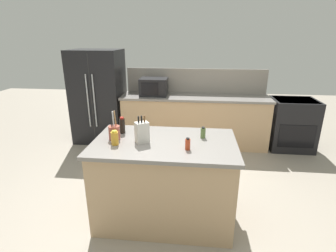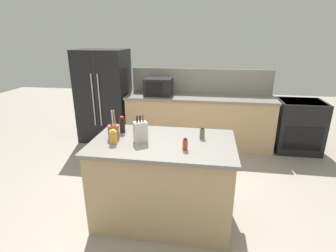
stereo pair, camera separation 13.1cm
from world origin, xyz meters
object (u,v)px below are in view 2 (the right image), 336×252
(utensil_crock, at_px, (114,131))
(range_oven, at_px, (298,126))
(refrigerator, at_px, (104,96))
(spice_jar_oregano, at_px, (202,133))
(knife_block, at_px, (140,132))
(soy_sauce_bottle, at_px, (122,125))
(honey_jar, at_px, (113,137))
(spice_jar_paprika, at_px, (185,144))
(microwave, at_px, (158,87))

(utensil_crock, bearing_deg, range_oven, 40.05)
(refrigerator, distance_m, spice_jar_oregano, 2.88)
(knife_block, xyz_separation_m, soy_sauce_bottle, (-0.28, 0.25, -0.02))
(honey_jar, xyz_separation_m, spice_jar_oregano, (0.90, 0.29, -0.01))
(range_oven, height_order, spice_jar_oregano, spice_jar_oregano)
(honey_jar, relative_size, spice_jar_paprika, 1.23)
(refrigerator, bearing_deg, spice_jar_oregano, -47.01)
(knife_block, relative_size, soy_sauce_bottle, 1.52)
(knife_block, bearing_deg, refrigerator, 86.13)
(knife_block, height_order, honey_jar, knife_block)
(knife_block, height_order, spice_jar_paprika, knife_block)
(range_oven, distance_m, spice_jar_paprika, 3.04)
(microwave, distance_m, utensil_crock, 2.20)
(knife_block, xyz_separation_m, spice_jar_oregano, (0.63, 0.20, -0.06))
(refrigerator, distance_m, range_oven, 3.65)
(range_oven, distance_m, honey_jar, 3.51)
(range_oven, xyz_separation_m, utensil_crock, (-2.61, -2.20, 0.56))
(honey_jar, distance_m, spice_jar_oregano, 0.94)
(utensil_crock, relative_size, soy_sauce_bottle, 1.68)
(microwave, relative_size, spice_jar_paprika, 4.01)
(knife_block, distance_m, spice_jar_paprika, 0.50)
(honey_jar, xyz_separation_m, soy_sauce_bottle, (-0.01, 0.34, 0.02))
(range_oven, relative_size, utensil_crock, 2.87)
(range_oven, relative_size, knife_block, 3.17)
(refrigerator, xyz_separation_m, spice_jar_paprika, (1.81, -2.43, 0.12))
(spice_jar_paprika, distance_m, spice_jar_oregano, 0.36)
(microwave, height_order, utensil_crock, utensil_crock)
(utensil_crock, bearing_deg, refrigerator, 114.34)
(spice_jar_paprika, xyz_separation_m, spice_jar_oregano, (0.15, 0.33, 0.00))
(spice_jar_paprika, relative_size, spice_jar_oregano, 0.99)
(honey_jar, distance_m, spice_jar_paprika, 0.75)
(microwave, bearing_deg, utensil_crock, -91.97)
(soy_sauce_bottle, bearing_deg, utensil_crock, -99.73)
(spice_jar_paprika, bearing_deg, range_oven, 52.61)
(knife_block, distance_m, honey_jar, 0.28)
(spice_jar_oregano, bearing_deg, knife_block, -162.73)
(microwave, xyz_separation_m, utensil_crock, (-0.08, -2.20, -0.08))
(knife_block, relative_size, spice_jar_oregano, 2.33)
(refrigerator, bearing_deg, soy_sauce_bottle, -62.94)
(microwave, xyz_separation_m, soy_sauce_bottle, (-0.04, -2.00, -0.07))
(soy_sauce_bottle, relative_size, spice_jar_oregano, 1.53)
(refrigerator, height_order, knife_block, refrigerator)
(microwave, distance_m, spice_jar_oregano, 2.23)
(refrigerator, xyz_separation_m, soy_sauce_bottle, (1.05, -2.05, 0.15))
(microwave, height_order, knife_block, microwave)
(utensil_crock, distance_m, spice_jar_paprika, 0.81)
(microwave, distance_m, soy_sauce_bottle, 2.00)
(honey_jar, relative_size, soy_sauce_bottle, 0.80)
(range_oven, relative_size, honey_jar, 6.02)
(spice_jar_oregano, bearing_deg, range_oven, 50.94)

